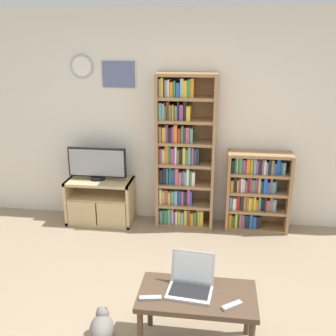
% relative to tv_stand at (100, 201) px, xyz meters
% --- Properties ---
extents(wall_back, '(6.10, 0.09, 2.60)m').
position_rel_tv_stand_xyz_m(wall_back, '(1.04, 0.27, 1.02)').
color(wall_back, silver).
rests_on(wall_back, ground_plane).
extents(tv_stand, '(0.83, 0.41, 0.56)m').
position_rel_tv_stand_xyz_m(tv_stand, '(0.00, 0.00, 0.00)').
color(tv_stand, tan).
rests_on(tv_stand, ground_plane).
extents(television, '(0.73, 0.18, 0.41)m').
position_rel_tv_stand_xyz_m(television, '(-0.02, 0.04, 0.49)').
color(television, black).
rests_on(television, tv_stand).
extents(bookshelf_tall, '(0.70, 0.31, 1.88)m').
position_rel_tv_stand_xyz_m(bookshelf_tall, '(1.03, 0.09, 0.63)').
color(bookshelf_tall, '#9E754C').
rests_on(bookshelf_tall, ground_plane).
extents(bookshelf_short, '(0.75, 0.29, 0.97)m').
position_rel_tv_stand_xyz_m(bookshelf_short, '(1.93, 0.10, 0.22)').
color(bookshelf_short, '#9E754C').
rests_on(bookshelf_short, ground_plane).
extents(coffee_table, '(0.86, 0.46, 0.47)m').
position_rel_tv_stand_xyz_m(coffee_table, '(1.36, -2.01, 0.13)').
color(coffee_table, '#4C3828').
rests_on(coffee_table, ground_plane).
extents(laptop, '(0.35, 0.32, 0.26)m').
position_rel_tv_stand_xyz_m(laptop, '(1.31, -1.96, 0.25)').
color(laptop, '#B7BABC').
rests_on(laptop, coffee_table).
extents(remote_near_laptop, '(0.15, 0.13, 0.02)m').
position_rel_tv_stand_xyz_m(remote_near_laptop, '(1.61, -2.13, 0.20)').
color(remote_near_laptop, '#99999E').
rests_on(remote_near_laptop, coffee_table).
extents(remote_far_from_laptop, '(0.17, 0.07, 0.02)m').
position_rel_tv_stand_xyz_m(remote_far_from_laptop, '(1.03, -2.12, 0.20)').
color(remote_far_from_laptop, '#99999E').
rests_on(remote_far_from_laptop, coffee_table).
extents(cat, '(0.26, 0.45, 0.26)m').
position_rel_tv_stand_xyz_m(cat, '(0.63, -2.04, -0.18)').
color(cat, slate).
rests_on(cat, ground_plane).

